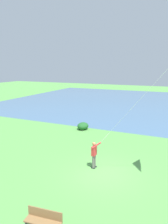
{
  "coord_description": "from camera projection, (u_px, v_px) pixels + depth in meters",
  "views": [
    {
      "loc": [
        -10.95,
        -3.63,
        6.41
      ],
      "look_at": [
        0.24,
        1.41,
        3.67
      ],
      "focal_mm": 33.16,
      "sensor_mm": 36.0,
      "label": 1
    }
  ],
  "objects": [
    {
      "name": "ground_plane",
      "position": [
        103.0,
        174.0,
        12.59
      ],
      "size": [
        120.0,
        120.0,
        0.0
      ],
      "primitive_type": "plane",
      "color": "#569947"
    },
    {
      "name": "lake_water",
      "position": [
        130.0,
        102.0,
        37.67
      ],
      "size": [
        36.0,
        44.0,
        0.01
      ],
      "primitive_type": "cube",
      "color": "#476B8E",
      "rests_on": "ground"
    },
    {
      "name": "person_kite_flyer",
      "position": [
        94.0,
        152.0,
        13.1
      ],
      "size": [
        0.52,
        0.62,
        1.83
      ],
      "color": "#232328",
      "rests_on": "ground"
    },
    {
      "name": "park_bench_near_walkway",
      "position": [
        44.0,
        219.0,
        8.14
      ],
      "size": [
        0.61,
        1.54,
        0.88
      ],
      "color": "olive",
      "rests_on": "ground"
    },
    {
      "name": "lakeside_shrub",
      "position": [
        83.0,
        126.0,
        21.34
      ],
      "size": [
        1.33,
        1.1,
        0.72
      ],
      "primitive_type": "ellipsoid",
      "color": "#236028",
      "rests_on": "ground"
    }
  ]
}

